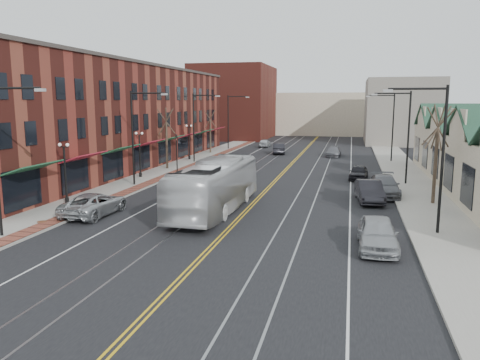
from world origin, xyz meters
The scene contains 32 objects.
ground centered at (0.00, 0.00, 0.00)m, with size 160.00×160.00×0.00m, color black.
sidewalk_left centered at (-12.00, 20.00, 0.07)m, with size 4.00×120.00×0.15m, color gray.
sidewalk_right centered at (12.00, 20.00, 0.07)m, with size 4.00×120.00×0.15m, color gray.
building_left centered at (-19.00, 27.00, 5.50)m, with size 10.00×50.00×11.00m, color maroon.
backdrop_left centered at (-16.00, 70.00, 7.00)m, with size 14.00×18.00×14.00m, color maroon.
backdrop_mid centered at (0.00, 85.00, 4.50)m, with size 22.00×14.00×9.00m, color #B7A98C.
backdrop_right centered at (15.00, 65.00, 5.50)m, with size 12.00×16.00×11.00m, color slate.
streetlight_l_0 centered at (-11.05, 0.00, 5.03)m, with size 3.33×0.25×8.00m.
streetlight_l_1 centered at (-11.05, 16.00, 5.03)m, with size 3.33×0.25×8.00m.
streetlight_l_2 centered at (-11.05, 32.00, 5.03)m, with size 3.33×0.25×8.00m.
streetlight_l_3 centered at (-11.05, 48.00, 5.03)m, with size 3.33×0.25×8.00m.
streetlight_r_0 centered at (11.05, 6.00, 5.03)m, with size 3.33×0.25×8.00m.
streetlight_r_1 centered at (11.05, 22.00, 5.03)m, with size 3.33×0.25×8.00m.
streetlight_r_2 centered at (11.05, 38.00, 5.03)m, with size 3.33×0.25×8.00m.
lamppost_l_1 centered at (-12.80, 8.00, 2.20)m, with size 0.84×0.28×4.27m.
lamppost_l_2 centered at (-12.80, 20.00, 2.20)m, with size 0.84×0.28×4.27m.
lamppost_l_3 centered at (-12.80, 34.00, 2.20)m, with size 0.84×0.28×4.27m.
tree_left_near centered at (-12.50, 26.00, 3.51)m, with size 1.78×1.37×6.48m.
tree_left_far centered at (-12.50, 42.00, 3.28)m, with size 1.66×1.28×6.02m.
tree_right_mid centered at (12.50, 14.00, 3.75)m, with size 1.90×1.46×6.93m.
manhole_mid centered at (-11.20, 3.00, 0.16)m, with size 0.60×0.60×0.02m, color #592D19.
manhole_far centered at (-11.20, 8.00, 0.16)m, with size 0.60×0.60×0.02m, color #592D19.
traffic_signal centered at (-10.60, 24.00, 2.35)m, with size 0.18×0.15×3.80m.
transit_bus centered at (-2.00, 8.60, 1.71)m, with size 2.87×12.27×3.42m, color silver.
parked_suv centered at (-9.30, 5.75, 0.74)m, with size 2.45×5.31×1.48m, color #A5A9AC.
parked_car_a centered at (8.13, 2.70, 0.81)m, with size 1.90×4.73×1.61m, color #A0A3A7.
parked_car_b centered at (8.13, 14.01, 0.79)m, with size 1.67×4.78×1.57m, color #232228.
parked_car_c centered at (9.30, 16.59, 0.80)m, with size 2.23×5.48×1.59m, color slate.
parked_car_d centered at (7.50, 24.12, 0.68)m, with size 1.59×3.96×1.35m, color black.
distant_car_left centered at (-3.05, 43.89, 0.75)m, with size 1.59×4.57×1.51m, color black.
distant_car_right centered at (4.48, 42.38, 0.66)m, with size 1.85×4.55×1.32m, color slate.
distant_car_far centered at (-6.70, 52.82, 0.67)m, with size 1.57×3.91×1.33m, color #B8BCC0.
Camera 1 is at (6.65, -20.75, 7.32)m, focal length 35.00 mm.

